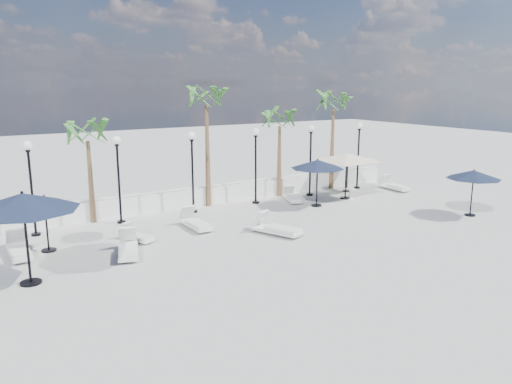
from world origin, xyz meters
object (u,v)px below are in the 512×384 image
lounger_6 (292,197)px  lounger_1 (19,250)px  lounger_2 (195,223)px  parasol_navy_right (474,175)px  lounger_3 (128,248)px  parasol_cream_small (45,203)px  parasol_cream_sq_b (347,154)px  parasol_navy_left (23,202)px  lounger_5 (276,228)px  parasol_cream_sq_a (348,154)px  parasol_navy_mid (318,164)px  lounger_7 (394,186)px  lounger_4 (136,236)px

lounger_6 → lounger_1: bearing=-151.6°
lounger_2 → parasol_navy_right: parasol_navy_right is taller
lounger_3 → parasol_cream_small: bearing=157.2°
lounger_6 → parasol_cream_sq_b: (2.82, -0.95, 2.15)m
parasol_cream_sq_b → parasol_navy_left: bearing=-167.2°
lounger_1 → parasol_navy_right: 19.32m
lounger_5 → parasol_navy_left: 9.57m
lounger_3 → lounger_6: size_ratio=1.17×
parasol_cream_sq_a → parasol_navy_mid: bearing=-153.5°
parasol_navy_mid → parasol_cream_small: 12.69m
lounger_6 → lounger_7: size_ratio=0.93×
lounger_6 → parasol_navy_right: (5.38, -6.69, 1.71)m
lounger_2 → lounger_7: 13.13m
parasol_navy_mid → lounger_5: bearing=-146.5°
lounger_2 → parasol_navy_right: 12.84m
lounger_6 → parasol_cream_small: 12.43m
lounger_2 → parasol_navy_right: bearing=-23.0°
lounger_7 → parasol_cream_sq_b: bearing=-175.2°
lounger_3 → parasol_cream_sq_a: size_ratio=0.46×
lounger_3 → parasol_navy_mid: size_ratio=0.81×
lounger_6 → lounger_7: lounger_7 is taller
lounger_4 → lounger_5: bearing=-45.5°
lounger_2 → parasol_cream_sq_b: 9.50m
parasol_cream_sq_a → lounger_5: bearing=-149.5°
lounger_5 → parasol_navy_left: size_ratio=0.67×
lounger_4 → lounger_6: 9.34m
lounger_3 → parasol_navy_right: size_ratio=0.89×
lounger_1 → lounger_5: 9.62m
lounger_6 → parasol_navy_left: parasol_navy_left is taller
parasol_navy_left → parasol_navy_right: (18.63, -2.10, -0.65)m
lounger_1 → parasol_cream_sq_b: parasol_cream_sq_b is taller
lounger_7 → parasol_cream_small: size_ratio=0.95×
parasol_navy_left → parasol_cream_small: bearing=70.8°
parasol_cream_small → lounger_3: bearing=-40.7°
lounger_2 → parasol_navy_left: size_ratio=0.62×
parasol_navy_right → parasol_navy_mid: bearing=133.1°
lounger_4 → parasol_navy_mid: 9.77m
parasol_navy_left → parasol_cream_sq_a: parasol_navy_left is taller
lounger_7 → parasol_cream_small: parasol_cream_small is taller
lounger_7 → parasol_navy_left: (-19.94, -3.80, 2.33)m
lounger_4 → parasol_cream_sq_a: (13.22, 2.55, 1.95)m
parasol_navy_left → parasol_cream_sq_a: 18.09m
lounger_5 → lounger_2: bearing=111.0°
lounger_1 → parasol_cream_small: 1.86m
lounger_3 → parasol_navy_left: 4.19m
lounger_1 → lounger_5: lounger_5 is taller
lounger_2 → lounger_5: bearing=-46.9°
lounger_1 → parasol_navy_right: size_ratio=0.84×
lounger_1 → lounger_6: bearing=7.6°
parasol_navy_left → parasol_cream_sq_a: size_ratio=0.70×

